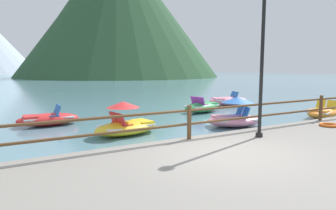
{
  "coord_description": "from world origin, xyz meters",
  "views": [
    {
      "loc": [
        -4.58,
        -5.23,
        2.38
      ],
      "look_at": [
        1.3,
        5.0,
        0.9
      ],
      "focal_mm": 31.96,
      "sensor_mm": 36.0,
      "label": 1
    }
  ],
  "objects_px": {
    "pedal_boat_2": "(202,107)",
    "pedal_boat_4": "(228,101)",
    "pedal_boat_0": "(323,112)",
    "pedal_boat_3": "(126,124)",
    "pedal_boat_5": "(235,116)",
    "lamp_post": "(262,49)",
    "pedal_boat_1": "(48,119)",
    "life_ring": "(329,125)"
  },
  "relations": [
    {
      "from": "pedal_boat_0",
      "to": "pedal_boat_5",
      "type": "relative_size",
      "value": 1.0
    },
    {
      "from": "pedal_boat_3",
      "to": "pedal_boat_2",
      "type": "bearing_deg",
      "value": 28.62
    },
    {
      "from": "lamp_post",
      "to": "pedal_boat_0",
      "type": "distance_m",
      "value": 7.81
    },
    {
      "from": "pedal_boat_2",
      "to": "pedal_boat_0",
      "type": "bearing_deg",
      "value": -48.33
    },
    {
      "from": "lamp_post",
      "to": "pedal_boat_3",
      "type": "height_order",
      "value": "lamp_post"
    },
    {
      "from": "pedal_boat_2",
      "to": "pedal_boat_4",
      "type": "xyz_separation_m",
      "value": [
        3.12,
        1.47,
        0.01
      ]
    },
    {
      "from": "pedal_boat_4",
      "to": "pedal_boat_5",
      "type": "bearing_deg",
      "value": -129.06
    },
    {
      "from": "pedal_boat_4",
      "to": "pedal_boat_3",
      "type": "bearing_deg",
      "value": -152.58
    },
    {
      "from": "pedal_boat_3",
      "to": "pedal_boat_4",
      "type": "xyz_separation_m",
      "value": [
        8.69,
        4.51,
        -0.09
      ]
    },
    {
      "from": "life_ring",
      "to": "pedal_boat_0",
      "type": "distance_m",
      "value": 4.47
    },
    {
      "from": "pedal_boat_0",
      "to": "pedal_boat_5",
      "type": "xyz_separation_m",
      "value": [
        -5.04,
        0.55,
        0.14
      ]
    },
    {
      "from": "pedal_boat_3",
      "to": "pedal_boat_5",
      "type": "distance_m",
      "value": 4.48
    },
    {
      "from": "lamp_post",
      "to": "pedal_boat_3",
      "type": "distance_m",
      "value": 5.23
    },
    {
      "from": "lamp_post",
      "to": "pedal_boat_1",
      "type": "relative_size",
      "value": 1.7
    },
    {
      "from": "lamp_post",
      "to": "pedal_boat_4",
      "type": "bearing_deg",
      "value": 53.56
    },
    {
      "from": "pedal_boat_3",
      "to": "pedal_boat_5",
      "type": "height_order",
      "value": "pedal_boat_3"
    },
    {
      "from": "pedal_boat_0",
      "to": "pedal_boat_1",
      "type": "height_order",
      "value": "pedal_boat_1"
    },
    {
      "from": "lamp_post",
      "to": "pedal_boat_2",
      "type": "bearing_deg",
      "value": 66.16
    },
    {
      "from": "pedal_boat_5",
      "to": "pedal_boat_4",
      "type": "bearing_deg",
      "value": 50.94
    },
    {
      "from": "pedal_boat_0",
      "to": "pedal_boat_1",
      "type": "xyz_separation_m",
      "value": [
        -11.62,
        4.53,
        0.01
      ]
    },
    {
      "from": "lamp_post",
      "to": "pedal_boat_0",
      "type": "relative_size",
      "value": 1.63
    },
    {
      "from": "life_ring",
      "to": "pedal_boat_0",
      "type": "relative_size",
      "value": 0.24
    },
    {
      "from": "pedal_boat_1",
      "to": "pedal_boat_3",
      "type": "distance_m",
      "value": 3.87
    },
    {
      "from": "pedal_boat_1",
      "to": "pedal_boat_2",
      "type": "distance_m",
      "value": 7.74
    },
    {
      "from": "pedal_boat_2",
      "to": "pedal_boat_5",
      "type": "relative_size",
      "value": 1.01
    },
    {
      "from": "pedal_boat_0",
      "to": "pedal_boat_3",
      "type": "relative_size",
      "value": 0.99
    },
    {
      "from": "lamp_post",
      "to": "pedal_boat_0",
      "type": "xyz_separation_m",
      "value": [
        6.91,
        2.5,
        -2.64
      ]
    },
    {
      "from": "pedal_boat_0",
      "to": "pedal_boat_2",
      "type": "relative_size",
      "value": 0.99
    },
    {
      "from": "life_ring",
      "to": "pedal_boat_1",
      "type": "relative_size",
      "value": 0.25
    },
    {
      "from": "life_ring",
      "to": "pedal_boat_0",
      "type": "xyz_separation_m",
      "value": [
        3.66,
        2.56,
        -0.18
      ]
    },
    {
      "from": "pedal_boat_4",
      "to": "life_ring",
      "type": "bearing_deg",
      "value": -109.04
    },
    {
      "from": "life_ring",
      "to": "pedal_boat_5",
      "type": "xyz_separation_m",
      "value": [
        -1.39,
        3.11,
        -0.04
      ]
    },
    {
      "from": "life_ring",
      "to": "pedal_boat_4",
      "type": "height_order",
      "value": "pedal_boat_4"
    },
    {
      "from": "pedal_boat_0",
      "to": "pedal_boat_2",
      "type": "height_order",
      "value": "pedal_boat_2"
    },
    {
      "from": "pedal_boat_0",
      "to": "pedal_boat_1",
      "type": "bearing_deg",
      "value": 158.72
    },
    {
      "from": "pedal_boat_3",
      "to": "lamp_post",
      "type": "bearing_deg",
      "value": -56.41
    },
    {
      "from": "pedal_boat_0",
      "to": "pedal_boat_3",
      "type": "height_order",
      "value": "pedal_boat_3"
    },
    {
      "from": "pedal_boat_2",
      "to": "pedal_boat_4",
      "type": "bearing_deg",
      "value": 25.22
    },
    {
      "from": "pedal_boat_5",
      "to": "pedal_boat_2",
      "type": "bearing_deg",
      "value": 73.03
    },
    {
      "from": "pedal_boat_0",
      "to": "pedal_boat_3",
      "type": "bearing_deg",
      "value": 172.05
    },
    {
      "from": "pedal_boat_2",
      "to": "pedal_boat_3",
      "type": "distance_m",
      "value": 6.35
    },
    {
      "from": "pedal_boat_0",
      "to": "pedal_boat_5",
      "type": "height_order",
      "value": "pedal_boat_5"
    }
  ]
}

